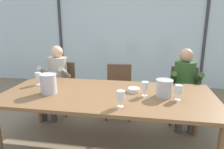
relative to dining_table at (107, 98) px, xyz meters
The scene contains 18 objects.
ground 1.21m from the dining_table, 90.00° to the left, with size 14.00×14.00×0.00m, color #847056.
window_glass_panel 2.83m from the dining_table, 90.00° to the left, with size 7.79×0.03×2.60m, color silver.
window_mullion_left 3.31m from the dining_table, 122.58° to the left, with size 0.06×0.06×2.60m, color #38383D.
window_mullion_right 3.31m from the dining_table, 57.42° to the left, with size 0.06×0.06×2.60m, color #38383D.
hillside_vineyard 6.27m from the dining_table, 90.00° to the left, with size 13.79×2.40×1.98m, color #386633.
dining_table is the anchor object (origin of this frame).
chair_near_curtain 1.46m from the dining_table, 135.63° to the left, with size 0.47×0.47×0.87m.
chair_left_of_center 1.00m from the dining_table, 89.46° to the left, with size 0.48×0.48×0.87m.
chair_center 1.45m from the dining_table, 42.04° to the left, with size 0.47×0.47×0.87m.
person_beige_jumper 1.36m from the dining_table, 141.27° to the left, with size 0.48×0.62×1.19m.
person_olive_shirt 1.36m from the dining_table, 38.81° to the left, with size 0.46×0.61×1.19m.
ice_bucket_primary 0.70m from the dining_table, ahead, with size 0.20×0.20×0.21m.
ice_bucket_secondary 0.74m from the dining_table, behind, with size 0.20×0.20×0.25m.
tasting_bowl 0.35m from the dining_table, 20.01° to the left, with size 0.15×0.15×0.05m, color silver.
wine_glass_by_left_taster 0.85m from the dining_table, ahead, with size 0.08×0.08×0.17m.
wine_glass_near_bucket 0.49m from the dining_table, ahead, with size 0.08×0.08×0.17m.
wine_glass_center_pour 0.46m from the dining_table, 59.56° to the right, with size 0.08×0.08×0.17m.
wine_glass_by_right_taster 1.04m from the dining_table, 169.35° to the left, with size 0.08×0.08×0.17m.
Camera 1 is at (0.46, -2.34, 1.61)m, focal length 33.01 mm.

